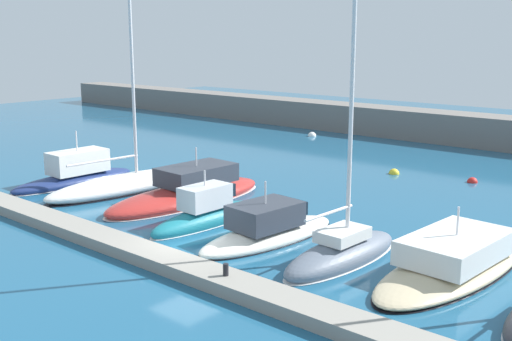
{
  "coord_description": "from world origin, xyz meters",
  "views": [
    {
      "loc": [
        18.19,
        -16.71,
        8.81
      ],
      "look_at": [
        -0.2,
        4.55,
        2.67
      ],
      "focal_mm": 43.76,
      "sensor_mm": 36.0,
      "label": 1
    }
  ],
  "objects_px": {
    "sailboat_white_second": "(127,183)",
    "motorboat_sand_seventh": "(455,261)",
    "mooring_buoy_white": "(312,136)",
    "mooring_buoy_yellow": "(394,174)",
    "motorboat_ivory_fifth": "(269,231)",
    "motorboat_navy_nearest": "(76,174)",
    "motorboat_teal_fourth": "(208,215)",
    "dock_bollard": "(226,270)",
    "motorboat_red_third": "(189,193)",
    "mooring_buoy_red": "(472,182)",
    "sailboat_slate_sixth": "(342,252)"
  },
  "relations": [
    {
      "from": "mooring_buoy_white",
      "to": "dock_bollard",
      "type": "xyz_separation_m",
      "value": [
        17.64,
        -29.63,
        0.71
      ]
    },
    {
      "from": "motorboat_navy_nearest",
      "to": "mooring_buoy_white",
      "type": "relative_size",
      "value": 10.96
    },
    {
      "from": "sailboat_white_second",
      "to": "motorboat_navy_nearest",
      "type": "bearing_deg",
      "value": 109.15
    },
    {
      "from": "sailboat_slate_sixth",
      "to": "dock_bollard",
      "type": "bearing_deg",
      "value": 164.57
    },
    {
      "from": "motorboat_ivory_fifth",
      "to": "sailboat_white_second",
      "type": "bearing_deg",
      "value": 88.9
    },
    {
      "from": "motorboat_teal_fourth",
      "to": "sailboat_slate_sixth",
      "type": "distance_m",
      "value": 7.64
    },
    {
      "from": "motorboat_navy_nearest",
      "to": "motorboat_ivory_fifth",
      "type": "distance_m",
      "value": 15.49
    },
    {
      "from": "mooring_buoy_white",
      "to": "sailboat_white_second",
      "type": "bearing_deg",
      "value": -81.5
    },
    {
      "from": "motorboat_red_third",
      "to": "motorboat_teal_fourth",
      "type": "relative_size",
      "value": 1.51
    },
    {
      "from": "sailboat_slate_sixth",
      "to": "mooring_buoy_white",
      "type": "distance_m",
      "value": 31.29
    },
    {
      "from": "motorboat_navy_nearest",
      "to": "mooring_buoy_yellow",
      "type": "bearing_deg",
      "value": -39.72
    },
    {
      "from": "sailboat_white_second",
      "to": "dock_bollard",
      "type": "xyz_separation_m",
      "value": [
        14.2,
        -6.61,
        0.3
      ]
    },
    {
      "from": "dock_bollard",
      "to": "mooring_buoy_white",
      "type": "bearing_deg",
      "value": 120.77
    },
    {
      "from": "motorboat_red_third",
      "to": "mooring_buoy_red",
      "type": "distance_m",
      "value": 17.4
    },
    {
      "from": "motorboat_ivory_fifth",
      "to": "mooring_buoy_yellow",
      "type": "xyz_separation_m",
      "value": [
        -2.26,
        15.44,
        -0.39
      ]
    },
    {
      "from": "sailboat_slate_sixth",
      "to": "motorboat_ivory_fifth",
      "type": "bearing_deg",
      "value": 89.46
    },
    {
      "from": "sailboat_white_second",
      "to": "dock_bollard",
      "type": "height_order",
      "value": "sailboat_white_second"
    },
    {
      "from": "motorboat_navy_nearest",
      "to": "motorboat_sand_seventh",
      "type": "bearing_deg",
      "value": -85.39
    },
    {
      "from": "motorboat_teal_fourth",
      "to": "motorboat_navy_nearest",
      "type": "bearing_deg",
      "value": 88.8
    },
    {
      "from": "motorboat_navy_nearest",
      "to": "mooring_buoy_yellow",
      "type": "height_order",
      "value": "motorboat_navy_nearest"
    },
    {
      "from": "motorboat_navy_nearest",
      "to": "dock_bollard",
      "type": "xyz_separation_m",
      "value": [
        17.83,
        -5.63,
        0.13
      ]
    },
    {
      "from": "motorboat_teal_fourth",
      "to": "sailboat_slate_sixth",
      "type": "bearing_deg",
      "value": -89.36
    },
    {
      "from": "sailboat_white_second",
      "to": "motorboat_red_third",
      "type": "height_order",
      "value": "sailboat_white_second"
    },
    {
      "from": "sailboat_white_second",
      "to": "motorboat_red_third",
      "type": "distance_m",
      "value": 4.49
    },
    {
      "from": "sailboat_white_second",
      "to": "dock_bollard",
      "type": "bearing_deg",
      "value": -110.89
    },
    {
      "from": "dock_bollard",
      "to": "sailboat_slate_sixth",
      "type": "bearing_deg",
      "value": 71.93
    },
    {
      "from": "dock_bollard",
      "to": "motorboat_navy_nearest",
      "type": "bearing_deg",
      "value": 162.47
    },
    {
      "from": "motorboat_ivory_fifth",
      "to": "motorboat_teal_fourth",
      "type": "bearing_deg",
      "value": 97.45
    },
    {
      "from": "sailboat_slate_sixth",
      "to": "motorboat_red_third",
      "type": "bearing_deg",
      "value": 80.84
    },
    {
      "from": "motorboat_ivory_fifth",
      "to": "motorboat_sand_seventh",
      "type": "xyz_separation_m",
      "value": [
        7.82,
        1.63,
        0.02
      ]
    },
    {
      "from": "sailboat_white_second",
      "to": "motorboat_sand_seventh",
      "type": "xyz_separation_m",
      "value": [
        19.67,
        0.22,
        0.01
      ]
    },
    {
      "from": "motorboat_sand_seventh",
      "to": "motorboat_ivory_fifth",
      "type": "bearing_deg",
      "value": 105.45
    },
    {
      "from": "sailboat_slate_sixth",
      "to": "motorboat_sand_seventh",
      "type": "distance_m",
      "value": 4.27
    },
    {
      "from": "motorboat_teal_fourth",
      "to": "mooring_buoy_white",
      "type": "bearing_deg",
      "value": 26.8
    },
    {
      "from": "motorboat_teal_fourth",
      "to": "mooring_buoy_yellow",
      "type": "xyz_separation_m",
      "value": [
        1.4,
        15.55,
        -0.43
      ]
    },
    {
      "from": "mooring_buoy_white",
      "to": "motorboat_sand_seventh",
      "type": "bearing_deg",
      "value": -44.62
    },
    {
      "from": "motorboat_ivory_fifth",
      "to": "sailboat_slate_sixth",
      "type": "distance_m",
      "value": 3.98
    },
    {
      "from": "mooring_buoy_yellow",
      "to": "dock_bollard",
      "type": "distance_m",
      "value": 21.15
    },
    {
      "from": "motorboat_red_third",
      "to": "mooring_buoy_yellow",
      "type": "height_order",
      "value": "motorboat_red_third"
    },
    {
      "from": "motorboat_navy_nearest",
      "to": "motorboat_sand_seventh",
      "type": "relative_size",
      "value": 0.81
    },
    {
      "from": "mooring_buoy_yellow",
      "to": "motorboat_navy_nearest",
      "type": "bearing_deg",
      "value": -131.39
    },
    {
      "from": "mooring_buoy_red",
      "to": "dock_bollard",
      "type": "relative_size",
      "value": 1.44
    },
    {
      "from": "sailboat_slate_sixth",
      "to": "dock_bollard",
      "type": "relative_size",
      "value": 29.34
    },
    {
      "from": "sailboat_white_second",
      "to": "mooring_buoy_yellow",
      "type": "relative_size",
      "value": 23.27
    },
    {
      "from": "motorboat_red_third",
      "to": "dock_bollard",
      "type": "xyz_separation_m",
      "value": [
        9.77,
        -7.35,
        0.26
      ]
    },
    {
      "from": "sailboat_white_second",
      "to": "motorboat_ivory_fifth",
      "type": "relative_size",
      "value": 2.02
    },
    {
      "from": "mooring_buoy_white",
      "to": "mooring_buoy_yellow",
      "type": "bearing_deg",
      "value": -34.63
    },
    {
      "from": "motorboat_red_third",
      "to": "dock_bollard",
      "type": "height_order",
      "value": "motorboat_red_third"
    },
    {
      "from": "motorboat_red_third",
      "to": "mooring_buoy_red",
      "type": "xyz_separation_m",
      "value": [
        9.94,
        14.27,
        -0.44
      ]
    },
    {
      "from": "motorboat_red_third",
      "to": "motorboat_teal_fourth",
      "type": "distance_m",
      "value": 4.39
    }
  ]
}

